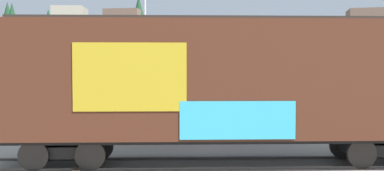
# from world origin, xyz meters

# --- Properties ---
(ground_plane) EXTENTS (260.00, 260.00, 0.00)m
(ground_plane) POSITION_xyz_m (0.00, 0.00, 0.00)
(ground_plane) COLOR gray
(track) EXTENTS (60.00, 4.72, 0.08)m
(track) POSITION_xyz_m (3.00, 0.11, 0.04)
(track) COLOR #4C4742
(track) RESTS_ON ground_plane
(freight_car) EXTENTS (14.73, 3.60, 4.77)m
(freight_car) POSITION_xyz_m (0.69, -0.00, 2.68)
(freight_car) COLOR #472316
(freight_car) RESTS_ON ground_plane
(flagpole) EXTENTS (1.73, 0.33, 8.94)m
(flagpole) POSITION_xyz_m (-3.65, 10.47, 5.85)
(flagpole) COLOR silver
(flagpole) RESTS_ON ground_plane
(hillside) EXTENTS (122.40, 37.51, 14.56)m
(hillside) POSITION_xyz_m (-0.10, 59.89, 4.96)
(hillside) COLOR slate
(hillside) RESTS_ON ground_plane
(parked_car_black) EXTENTS (4.43, 2.30, 1.78)m
(parked_car_black) POSITION_xyz_m (-2.38, 5.12, 0.87)
(parked_car_black) COLOR black
(parked_car_black) RESTS_ON ground_plane
(parked_car_blue) EXTENTS (4.18, 2.21, 1.66)m
(parked_car_blue) POSITION_xyz_m (2.22, 5.17, 0.81)
(parked_car_blue) COLOR navy
(parked_car_blue) RESTS_ON ground_plane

